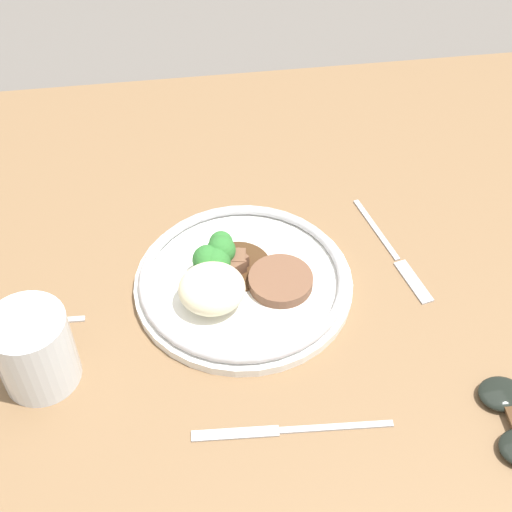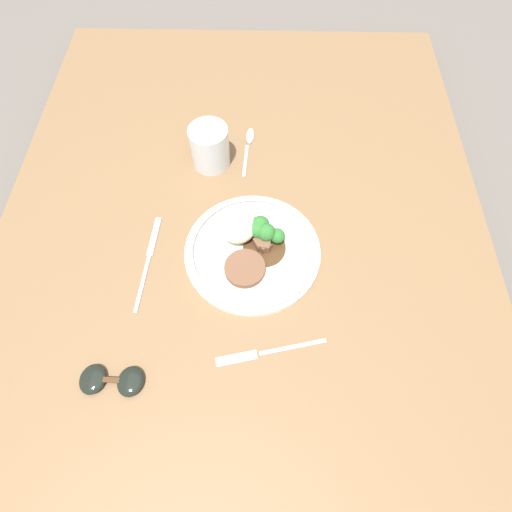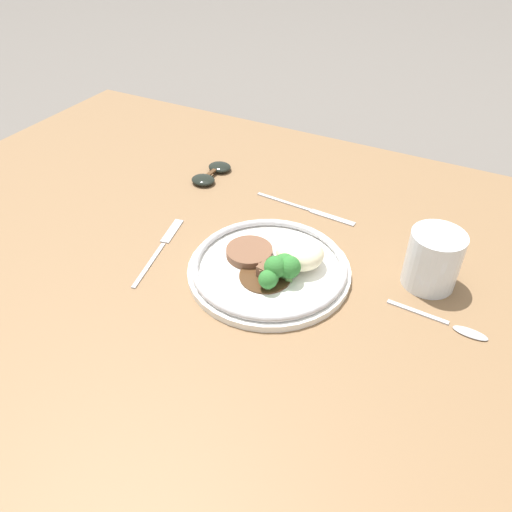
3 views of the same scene
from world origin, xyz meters
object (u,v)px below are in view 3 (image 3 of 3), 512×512
at_px(juice_glass, 433,261).
at_px(spoon, 457,328).
at_px(plate, 273,265).
at_px(fork, 163,244).
at_px(sunglasses, 212,173).
at_px(knife, 308,210).

xyz_separation_m(juice_glass, spoon, (0.06, -0.08, -0.04)).
bearing_deg(plate, fork, -174.16).
distance_m(plate, sunglasses, 0.34).
bearing_deg(fork, sunglasses, -0.84).
height_order(plate, knife, plate).
distance_m(plate, fork, 0.20).
relative_size(juice_glass, fork, 0.49).
height_order(fork, sunglasses, sunglasses).
xyz_separation_m(plate, juice_glass, (0.22, 0.09, 0.03)).
bearing_deg(knife, plate, -79.58).
height_order(fork, spoon, spoon).
distance_m(fork, knife, 0.28).
bearing_deg(fork, plate, -96.84).
bearing_deg(juice_glass, knife, 157.29).
bearing_deg(sunglasses, plate, -39.31).
xyz_separation_m(plate, fork, (-0.20, -0.02, -0.02)).
distance_m(spoon, sunglasses, 0.58).
xyz_separation_m(knife, sunglasses, (-0.23, 0.02, 0.01)).
xyz_separation_m(fork, spoon, (0.49, 0.03, 0.00)).
height_order(plate, juice_glass, juice_glass).
distance_m(fork, sunglasses, 0.25).
bearing_deg(knife, fork, -125.53).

